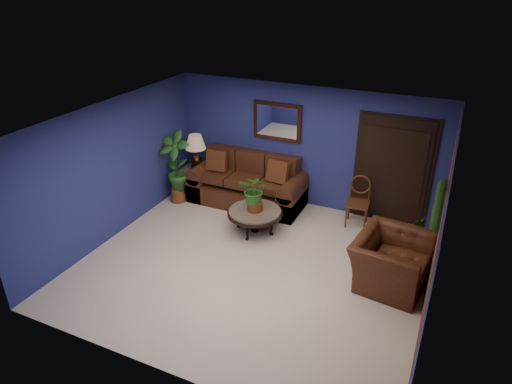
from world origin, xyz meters
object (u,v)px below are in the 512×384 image
at_px(end_table, 197,174).
at_px(side_chair, 359,198).
at_px(sofa, 249,186).
at_px(table_lamp, 196,148).
at_px(coffee_table, 255,213).
at_px(armchair, 391,261).

relative_size(end_table, side_chair, 0.63).
bearing_deg(sofa, table_lamp, -178.16).
distance_m(sofa, end_table, 1.24).
bearing_deg(end_table, coffee_table, -28.90).
bearing_deg(coffee_table, armchair, -11.69).
bearing_deg(armchair, coffee_table, 85.96).
height_order(coffee_table, armchair, armchair).
bearing_deg(end_table, table_lamp, -45.00).
bearing_deg(side_chair, armchair, -66.73).
distance_m(table_lamp, armchair, 4.76).
xyz_separation_m(sofa, armchair, (3.21, -1.60, 0.05)).
height_order(coffee_table, table_lamp, table_lamp).
distance_m(side_chair, armchair, 1.88).
relative_size(coffee_table, end_table, 1.68).
distance_m(end_table, table_lamp, 0.61).
distance_m(sofa, armchair, 3.59).
height_order(end_table, table_lamp, table_lamp).
relative_size(coffee_table, table_lamp, 1.42).
xyz_separation_m(sofa, table_lamp, (-1.24, -0.04, 0.69)).
height_order(coffee_table, side_chair, side_chair).
xyz_separation_m(sofa, end_table, (-1.24, -0.04, 0.08)).
bearing_deg(sofa, side_chair, 0.79).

